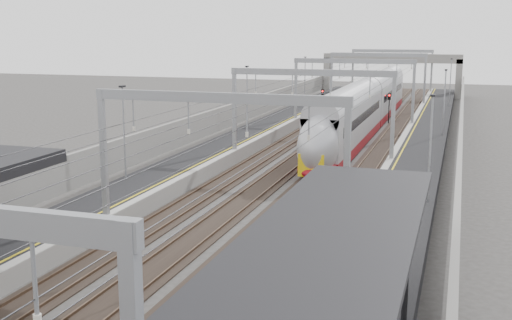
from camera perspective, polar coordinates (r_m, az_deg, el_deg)
The scene contains 11 objects.
platform_left at distance 55.77m, azimuth -2.51°, elevation 1.08°, with size 4.00×120.00×1.00m, color black.
platform_right at distance 52.50m, azimuth 14.10°, elevation 0.10°, with size 4.00×120.00×1.00m, color black.
tracks at distance 53.65m, azimuth 5.53°, elevation 0.13°, with size 11.40×140.00×0.20m.
overhead_line at distance 59.27m, azimuth 7.03°, elevation 7.12°, with size 13.00×140.00×6.60m.
overbridge at distance 107.15m, azimuth 11.97°, elevation 8.37°, with size 22.00×2.20×6.90m.
wall_left at distance 56.77m, azimuth -5.55°, elevation 2.34°, with size 0.30×120.00×3.20m, color gray.
wall_right at distance 52.21m, azimuth 17.66°, elevation 1.07°, with size 0.30×120.00×3.20m, color gray.
train at distance 67.82m, azimuth 9.57°, elevation 4.24°, with size 2.88×52.51×4.55m.
signal_green at distance 79.63m, azimuth 5.94°, elevation 5.51°, with size 0.32×0.32×3.48m.
signal_red_near at distance 75.56m, azimuth 11.75°, elevation 5.03°, with size 0.32×0.32×3.48m.
signal_red_far at distance 81.27m, azimuth 13.76°, elevation 5.37°, with size 0.32×0.32×3.48m.
Camera 1 is at (11.09, -6.45, 10.45)m, focal length 45.00 mm.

